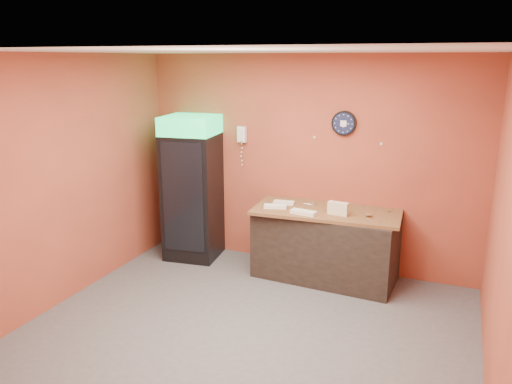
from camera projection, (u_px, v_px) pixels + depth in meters
The scene contains 15 objects.
floor at pixel (246, 332), 5.15m from camera, with size 4.50×4.50×0.00m, color #47474C.
back_wall at pixel (306, 163), 6.56m from camera, with size 4.50×0.02×2.80m, color #AC4930.
left_wall at pixel (63, 181), 5.61m from camera, with size 0.02×4.00×2.80m, color #AC4930.
right_wall at pixel (505, 233), 3.95m from camera, with size 0.02×4.00×2.80m, color #AC4930.
ceiling at pixel (245, 51), 4.41m from camera, with size 4.50×4.00×0.02m, color white.
beverage_cooler at pixel (191, 190), 6.89m from camera, with size 0.78×0.79×1.99m.
prep_counter at pixel (325, 246), 6.32m from camera, with size 1.75×0.78×0.87m, color black.
wall_clock at pixel (344, 123), 6.22m from camera, with size 0.31×0.06×0.31m.
wall_phone at pixel (242, 134), 6.76m from camera, with size 0.12×0.10×0.21m.
butcher_paper at pixel (327, 211), 6.20m from camera, with size 1.81×0.83×0.04m, color olive.
sub_roll_stack at pixel (338, 209), 5.98m from camera, with size 0.25×0.11×0.16m.
wrapped_sandwich_left at pixel (275, 206), 6.27m from camera, with size 0.28×0.11×0.04m, color white.
wrapped_sandwich_mid at pixel (303, 212), 6.02m from camera, with size 0.31×0.12×0.04m, color white.
wrapped_sandwich_right at pixel (284, 203), 6.44m from camera, with size 0.27×0.10×0.04m, color white.
kitchen_tool at pixel (313, 203), 6.37m from camera, with size 0.05×0.05×0.05m, color silver.
Camera 1 is at (1.85, -4.20, 2.74)m, focal length 35.00 mm.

